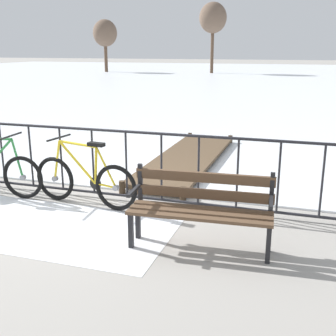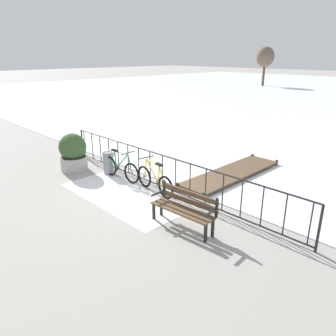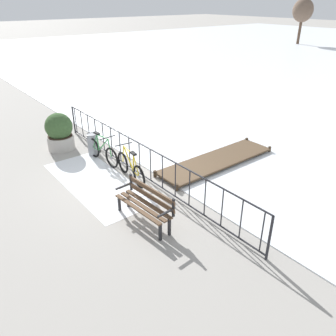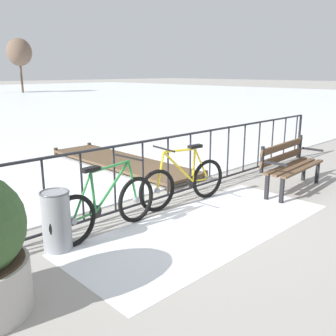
% 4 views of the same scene
% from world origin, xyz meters
% --- Properties ---
extents(ground_plane, '(160.00, 160.00, 0.00)m').
position_xyz_m(ground_plane, '(0.00, 0.00, 0.00)').
color(ground_plane, '#9E9991').
extents(snow_patch, '(3.98, 1.62, 0.01)m').
position_xyz_m(snow_patch, '(-0.44, -1.20, 0.00)').
color(snow_patch, white).
rests_on(snow_patch, ground).
extents(railing_fence, '(9.06, 0.06, 1.07)m').
position_xyz_m(railing_fence, '(0.00, 0.00, 0.56)').
color(railing_fence, '#232328').
rests_on(railing_fence, ground).
extents(bicycle_near_railing, '(1.71, 0.52, 0.97)m').
position_xyz_m(bicycle_near_railing, '(0.03, -0.33, 0.37)').
color(bicycle_near_railing, black).
rests_on(bicycle_near_railing, ground).
extents(bicycle_second, '(1.71, 0.52, 0.97)m').
position_xyz_m(bicycle_second, '(-1.51, -0.41, 0.37)').
color(bicycle_second, black).
rests_on(bicycle_second, ground).
extents(park_bench, '(1.63, 0.59, 0.89)m').
position_xyz_m(park_bench, '(1.93, -1.13, 0.51)').
color(park_bench, brown).
rests_on(park_bench, ground).
extents(planter_with_shrub, '(0.92, 0.92, 1.28)m').
position_xyz_m(planter_with_shrub, '(-3.33, -1.03, 0.63)').
color(planter_with_shrub, '#ADA8A0').
rests_on(planter_with_shrub, ground).
extents(trash_bin, '(0.35, 0.35, 0.73)m').
position_xyz_m(trash_bin, '(-2.22, -0.38, 0.37)').
color(trash_bin, gray).
rests_on(trash_bin, ground).
extents(wooden_dock, '(1.10, 4.20, 0.20)m').
position_xyz_m(wooden_dock, '(0.82, 2.35, 0.12)').
color(wooden_dock, brown).
rests_on(wooden_dock, ground).
extents(tree_far_west, '(2.19, 2.19, 4.70)m').
position_xyz_m(tree_far_west, '(-15.09, 31.80, 3.45)').
color(tree_far_west, brown).
rests_on(tree_far_west, ground).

